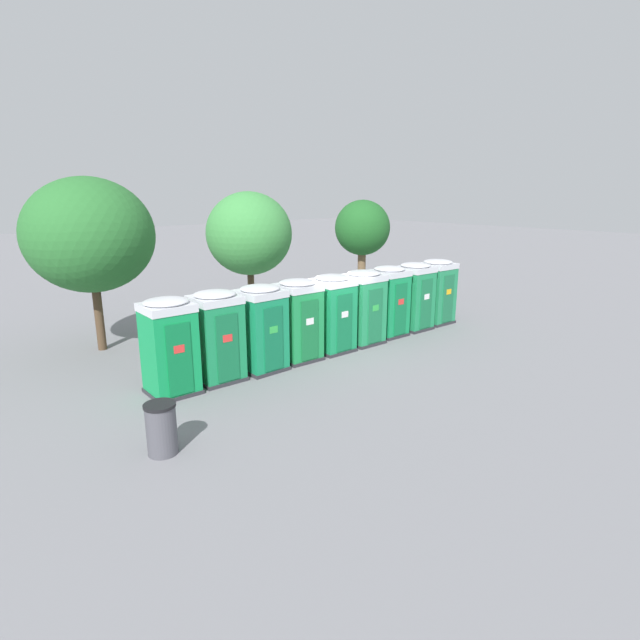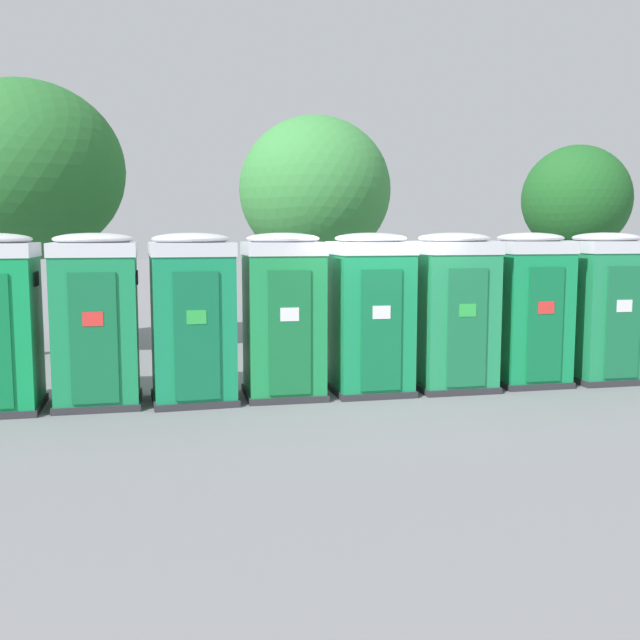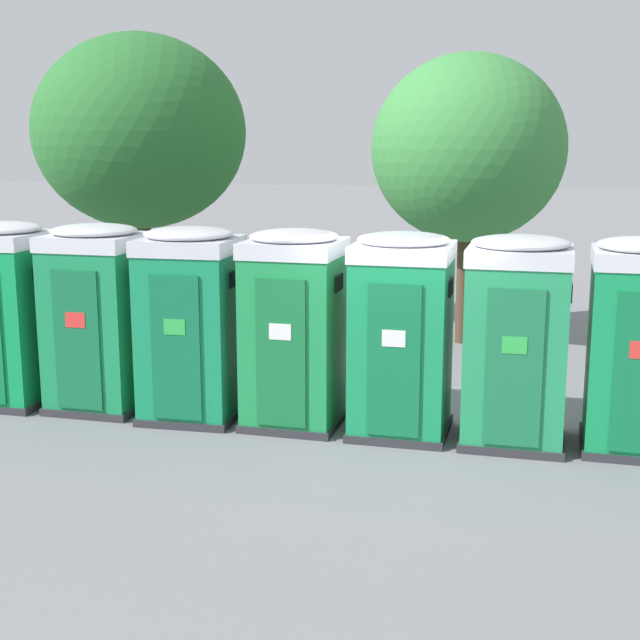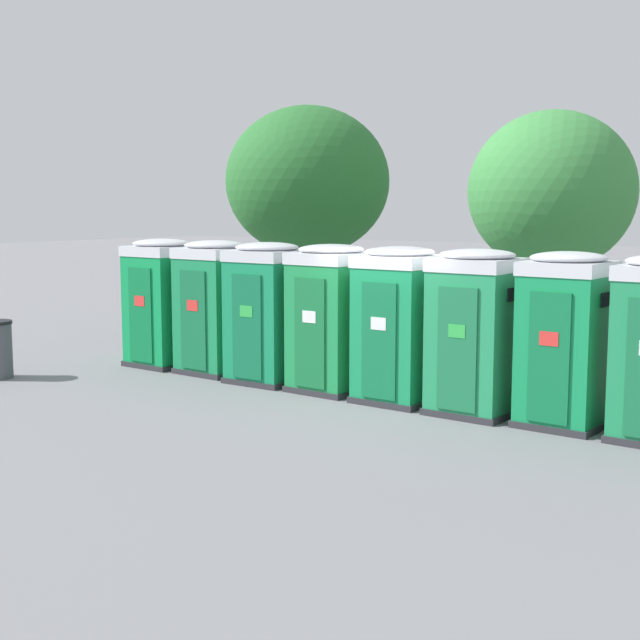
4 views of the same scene
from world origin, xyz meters
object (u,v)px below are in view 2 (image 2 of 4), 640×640
at_px(portapotty_3, 283,315).
at_px(portapotty_5, 453,311).
at_px(street_tree_2, 315,190).
at_px(portapotty_2, 192,317).
at_px(portapotty_4, 370,313).
at_px(street_tree_0, 25,171).
at_px(street_tree_1, 576,201).
at_px(portapotty_7, 603,306).
at_px(portapotty_6, 528,308).
at_px(portapotty_1, 96,319).

relative_size(portapotty_3, portapotty_5, 1.00).
bearing_deg(portapotty_5, street_tree_2, 99.32).
height_order(portapotty_2, portapotty_4, same).
xyz_separation_m(street_tree_0, street_tree_2, (6.09, 0.08, -0.30)).
relative_size(portapotty_5, street_tree_1, 0.54).
bearing_deg(portapotty_7, portapotty_3, 177.97).
bearing_deg(portapotty_2, portapotty_6, -1.15).
height_order(portapotty_1, portapotty_2, same).
distance_m(portapotty_2, portapotty_5, 4.17).
bearing_deg(portapotty_5, portapotty_7, -1.00).
bearing_deg(portapotty_6, portapotty_1, 177.85).
relative_size(portapotty_2, portapotty_4, 1.00).
xyz_separation_m(portapotty_1, street_tree_2, (4.67, 5.11, 2.19)).
distance_m(portapotty_4, portapotty_6, 2.78).
distance_m(portapotty_3, portapotty_4, 1.39).
height_order(portapotty_3, portapotty_7, same).
distance_m(portapotty_2, street_tree_1, 11.82).
xyz_separation_m(portapotty_2, portapotty_4, (2.78, -0.09, 0.00)).
distance_m(portapotty_2, street_tree_2, 6.58).
bearing_deg(portapotty_7, street_tree_1, 60.56).
bearing_deg(portapotty_3, street_tree_2, 70.26).
height_order(portapotty_6, street_tree_0, street_tree_0).
height_order(portapotty_2, street_tree_2, street_tree_2).
xyz_separation_m(portapotty_4, portapotty_5, (1.39, -0.07, -0.00)).
xyz_separation_m(street_tree_0, street_tree_1, (13.03, 0.40, -0.45)).
bearing_deg(portapotty_1, street_tree_1, 25.09).
bearing_deg(portapotty_5, portapotty_3, 176.93).
distance_m(portapotty_1, portapotty_2, 1.39).
distance_m(street_tree_0, street_tree_1, 13.04).
distance_m(portapotty_6, street_tree_2, 6.24).
relative_size(portapotty_2, portapotty_6, 1.00).
relative_size(portapotty_2, street_tree_1, 0.54).
xyz_separation_m(portapotty_5, street_tree_1, (6.04, 5.73, 2.04)).
bearing_deg(street_tree_2, portapotty_7, -56.11).
xyz_separation_m(portapotty_1, portapotty_2, (1.39, -0.15, 0.00)).
relative_size(portapotty_5, street_tree_0, 0.45).
bearing_deg(portapotty_5, portapotty_2, 177.92).
relative_size(portapotty_2, portapotty_7, 1.00).
bearing_deg(portapotty_7, portapotty_2, 178.36).
relative_size(portapotty_3, street_tree_2, 0.50).
bearing_deg(street_tree_0, portapotty_6, -32.29).
bearing_deg(portapotty_4, portapotty_3, 176.57).
distance_m(portapotty_5, portapotty_7, 2.78).
relative_size(portapotty_3, street_tree_0, 0.45).
xyz_separation_m(portapotty_3, street_tree_0, (-4.21, 5.18, 2.49)).
bearing_deg(portapotty_2, portapotty_7, -1.64).
height_order(portapotty_5, portapotty_7, same).
xyz_separation_m(portapotty_4, street_tree_1, (7.43, 5.67, 2.04)).
relative_size(portapotty_5, street_tree_2, 0.50).
bearing_deg(portapotty_1, portapotty_6, -2.15).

